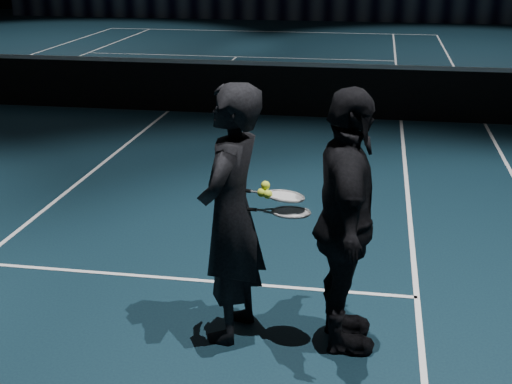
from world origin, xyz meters
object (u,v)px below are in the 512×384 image
racket_upper (285,196)px  racket_lower (291,212)px  player_b (346,223)px  tennis_balls (265,191)px  player_a (231,215)px

racket_upper → racket_lower: bearing=-42.7°
player_b → tennis_balls: (-0.59, 0.02, 0.20)m
racket_lower → tennis_balls: bearing=178.5°
tennis_balls → player_a: bearing=179.6°
player_a → player_b: (0.85, -0.02, 0.00)m
player_a → tennis_balls: bearing=99.9°
racket_lower → racket_upper: size_ratio=1.00×
racket_lower → tennis_balls: tennis_balls is taller
player_b → racket_lower: player_b is taller
player_b → racket_lower: size_ratio=2.91×
player_a → player_b: bearing=98.8°
racket_lower → racket_upper: bearing=141.3°
player_a → racket_upper: bearing=104.5°
player_a → racket_upper: player_a is taller
player_a → racket_upper: (0.40, 0.03, 0.16)m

